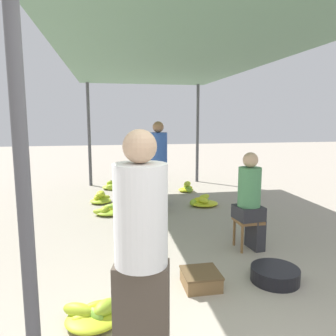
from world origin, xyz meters
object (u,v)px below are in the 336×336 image
(stool, at_px, (248,225))
(banana_pile_right_0, at_px, (203,202))
(banana_pile_left_3, at_px, (109,210))
(crate_near, at_px, (201,279))
(vendor_foreground, at_px, (141,251))
(shopper_walking_mid, at_px, (158,162))
(banana_pile_left_1, at_px, (101,198))
(banana_pile_left_0, at_px, (94,314))
(banana_pile_right_1, at_px, (187,188))
(basin_black, at_px, (275,274))
(vendor_seated, at_px, (250,199))
(crate_mid, at_px, (148,208))
(banana_pile_left_2, at_px, (111,186))

(stool, distance_m, banana_pile_right_0, 2.22)
(banana_pile_left_3, height_order, crate_near, banana_pile_left_3)
(vendor_foreground, height_order, banana_pile_right_0, vendor_foreground)
(banana_pile_left_3, height_order, shopper_walking_mid, shopper_walking_mid)
(banana_pile_left_1, height_order, banana_pile_right_0, banana_pile_left_1)
(banana_pile_left_0, distance_m, banana_pile_right_1, 5.16)
(basin_black, relative_size, banana_pile_right_1, 1.24)
(basin_black, bearing_deg, vendor_seated, 83.43)
(crate_mid, bearing_deg, shopper_walking_mid, 62.31)
(vendor_seated, height_order, banana_pile_left_0, vendor_seated)
(vendor_foreground, height_order, crate_mid, vendor_foreground)
(banana_pile_left_2, xyz_separation_m, crate_near, (0.85, -4.98, 0.00))
(banana_pile_right_1, bearing_deg, banana_pile_left_1, -161.59)
(stool, bearing_deg, vendor_foreground, -130.88)
(vendor_seated, distance_m, basin_black, 1.09)
(stool, xyz_separation_m, banana_pile_left_0, (-1.99, -1.29, -0.25))
(basin_black, bearing_deg, banana_pile_left_1, 117.22)
(crate_mid, bearing_deg, crate_near, -85.62)
(banana_pile_right_0, distance_m, crate_mid, 1.19)
(vendor_foreground, height_order, banana_pile_left_2, vendor_foreground)
(banana_pile_right_0, height_order, crate_near, banana_pile_right_0)
(stool, height_order, crate_mid, stool)
(crate_mid, bearing_deg, vendor_foreground, -97.64)
(banana_pile_left_1, distance_m, banana_pile_right_1, 2.12)
(crate_mid, distance_m, shopper_walking_mid, 1.00)
(crate_near, bearing_deg, shopper_walking_mid, 88.67)
(vendor_foreground, relative_size, banana_pile_left_3, 3.02)
(vendor_foreground, distance_m, crate_near, 1.48)
(banana_pile_left_0, distance_m, banana_pile_left_3, 3.24)
(vendor_seated, xyz_separation_m, crate_mid, (-1.14, 1.92, -0.59))
(banana_pile_right_0, bearing_deg, crate_near, -107.01)
(basin_black, bearing_deg, crate_mid, 110.13)
(banana_pile_left_2, relative_size, crate_mid, 0.87)
(banana_pile_left_3, distance_m, crate_mid, 0.72)
(vendor_seated, height_order, banana_pile_left_1, vendor_seated)
(vendor_foreground, relative_size, shopper_walking_mid, 1.00)
(banana_pile_right_0, relative_size, banana_pile_right_1, 1.47)
(banana_pile_left_0, bearing_deg, stool, 32.89)
(basin_black, relative_size, banana_pile_left_2, 1.24)
(banana_pile_left_1, relative_size, crate_mid, 0.93)
(crate_mid, bearing_deg, banana_pile_right_0, 14.03)
(basin_black, height_order, shopper_walking_mid, shopper_walking_mid)
(banana_pile_left_2, bearing_deg, basin_black, -71.53)
(basin_black, relative_size, banana_pile_left_0, 0.99)
(vendor_seated, bearing_deg, banana_pile_right_0, 89.61)
(banana_pile_left_1, relative_size, banana_pile_right_0, 0.71)
(basin_black, height_order, banana_pile_left_2, banana_pile_left_2)
(vendor_seated, bearing_deg, banana_pile_right_1, 90.03)
(shopper_walking_mid, bearing_deg, vendor_seated, -71.10)
(basin_black, height_order, banana_pile_right_1, banana_pile_right_1)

